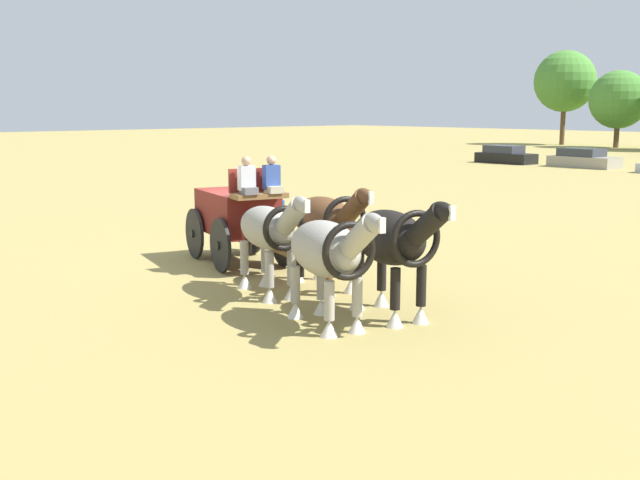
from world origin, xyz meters
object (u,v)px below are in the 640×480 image
Objects in this scene: draft_horse_lead_near at (393,241)px; parked_vehicle_b at (583,159)px; draft_horse_rear_near at (326,223)px; draft_horse_rear_off at (270,232)px; parked_vehicle_a at (505,156)px; show_wagon at (239,215)px; draft_horse_lead_off at (329,252)px.

draft_horse_lead_near reaches higher than parked_vehicle_b.
draft_horse_rear_off is (-0.31, -1.26, -0.08)m from draft_horse_rear_near.
parked_vehicle_a is (-19.56, 35.88, -0.80)m from draft_horse_rear_off.
show_wagon is 1.31× the size of parked_vehicle_a.
draft_horse_lead_near is (2.82, 0.61, 0.09)m from draft_horse_rear_off.
parked_vehicle_b is (-16.46, 37.12, -0.80)m from draft_horse_lead_off.
draft_horse_lead_near reaches higher than parked_vehicle_a.
draft_horse_rear_off is 2.58m from draft_horse_lead_off.
draft_horse_lead_off is (-0.32, -1.26, -0.09)m from draft_horse_lead_near.
show_wagon is 1.25× the size of parked_vehicle_b.
parked_vehicle_b is at bearing 107.21° from show_wagon.
draft_horse_lead_near is (5.95, -0.88, 0.21)m from show_wagon.
draft_horse_rear_off is 1.00× the size of draft_horse_lead_off.
show_wagon is 6.01m from draft_horse_lead_near.
draft_horse_lead_near reaches higher than draft_horse_rear_near.
parked_vehicle_b is at bearing 113.91° from draft_horse_lead_off.
show_wagon is 36.63m from parked_vehicle_b.
parked_vehicle_a is 0.95× the size of parked_vehicle_b.
draft_horse_rear_near reaches higher than draft_horse_rear_off.
parked_vehicle_a is at bearing 122.40° from draft_horse_lead_near.
draft_horse_lead_near is (2.51, -0.65, 0.01)m from draft_horse_rear_near.
draft_horse_rear_near is at bearing 76.17° from draft_horse_rear_off.
parked_vehicle_b is at bearing 110.95° from draft_horse_rear_off.
parked_vehicle_b is (-10.84, 34.98, -0.68)m from show_wagon.
draft_horse_rear_near is at bearing -60.14° from parked_vehicle_a.
draft_horse_rear_near is at bearing -67.93° from parked_vehicle_b.
parked_vehicle_a is at bearing -173.98° from parked_vehicle_b.
draft_horse_rear_near is 1.06× the size of draft_horse_lead_off.
draft_horse_rear_off is (3.12, -1.48, 0.11)m from show_wagon.
draft_horse_rear_near is 38.00m from parked_vehicle_b.
draft_horse_rear_near is at bearing -3.71° from show_wagon.
draft_horse_rear_off is 40.87m from parked_vehicle_a.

